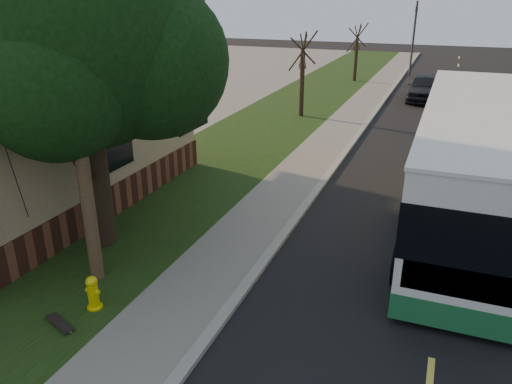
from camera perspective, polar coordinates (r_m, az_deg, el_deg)
ground at (r=9.93m, az=-5.51°, el=-16.45°), size 120.00×120.00×0.00m
road at (r=17.96m, az=21.02°, el=0.45°), size 8.00×80.00×0.01m
curb at (r=18.31m, az=8.53°, el=2.30°), size 0.25×80.00×0.12m
sidewalk at (r=18.54m, az=5.52°, el=2.63°), size 2.00×80.00×0.08m
grass_verge at (r=19.72m, az=-4.31°, el=3.85°), size 5.00×80.00×0.07m
building_lot at (r=25.54m, az=-25.16°, el=6.00°), size 15.00×80.00×0.04m
fire_hydrant at (r=10.92m, az=-18.13°, el=-10.86°), size 0.32×0.32×0.74m
utility_pole at (r=10.62m, az=-20.51°, el=12.39°), size 2.86×3.21×9.07m
leafy_tree at (r=12.37m, az=-18.87°, el=16.30°), size 6.30×6.00×7.80m
bare_tree_near at (r=26.19m, az=5.30°, el=13.11°), size 1.38×1.21×4.31m
bare_tree_far at (r=37.70m, az=11.38°, el=15.26°), size 1.38×1.21×4.03m
traffic_signal at (r=41.11m, az=17.59°, el=16.86°), size 0.18×0.22×5.50m
transit_bus at (r=15.33m, az=23.10°, el=3.56°), size 2.83×12.26×3.32m
skateboard_spare at (r=10.79m, az=-21.53°, el=-13.76°), size 0.83×0.49×0.08m
dumpster at (r=18.00m, az=-22.00°, el=2.63°), size 1.78×1.63×1.27m
distant_car at (r=32.27m, az=18.58°, el=11.30°), size 2.03×4.65×1.56m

